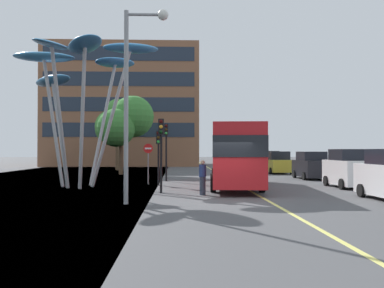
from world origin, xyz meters
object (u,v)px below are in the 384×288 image
Objects in this scene: no_entry_sign at (148,157)px; traffic_light_kerb_far at (158,146)px; leaf_sculpture at (80,68)px; traffic_light_island_mid at (166,140)px; red_bus at (235,153)px; traffic_light_kerb_near at (161,139)px; pedestrian at (203,178)px; car_far_side at (269,161)px; car_parked_mid at (349,169)px; street_lamp at (136,79)px; car_side_street at (278,163)px; car_parked_far at (311,166)px.

traffic_light_kerb_far is at bearing -53.03° from no_entry_sign.
traffic_light_island_mid is (4.99, 3.99, -4.15)m from leaf_sculpture.
traffic_light_kerb_near reaches higher than red_bus.
no_entry_sign is (-5.20, 2.24, -0.30)m from red_bus.
traffic_light_island_mid reaches higher than pedestrian.
traffic_light_kerb_far is 22.02m from car_far_side.
street_lamp reaches higher than car_parked_mid.
pedestrian is at bearing -64.71° from no_entry_sign.
traffic_light_island_mid is at bearing 131.77° from red_bus.
traffic_light_island_mid reaches higher than car_far_side.
car_parked_mid is 0.91× the size of car_side_street.
car_parked_far is at bearing 10.33° from traffic_light_island_mid.
traffic_light_kerb_near is 1.11× the size of traffic_light_kerb_far.
car_far_side is 1.64× the size of no_entry_sign.
traffic_light_island_mid is at bearing 102.66° from pedestrian.
traffic_light_island_mid is at bearing 89.81° from traffic_light_kerb_near.
leaf_sculpture is 2.14× the size of car_side_street.
traffic_light_kerb_near is at bearing -165.27° from car_parked_mid.
no_entry_sign is at bearing -133.43° from car_side_street.
traffic_light_island_mid reaches higher than no_entry_sign.
street_lamp is at bearing -62.98° from leaf_sculpture.
leaf_sculpture is (-9.11, 0.63, 5.01)m from red_bus.
pedestrian is (6.98, -4.86, -6.19)m from leaf_sculpture.
no_entry_sign is (-0.69, 0.91, -0.71)m from traffic_light_kerb_far.
red_bus reaches higher than pedestrian.
no_entry_sign is (-0.21, 9.72, -3.25)m from street_lamp.
no_entry_sign is (-3.06, 6.47, 0.87)m from pedestrian.
car_parked_mid is at bearing -9.87° from traffic_light_kerb_far.
traffic_light_kerb_far is 0.43× the size of street_lamp.
car_parked_mid is at bearing -5.18° from red_bus.
red_bus is 9.45m from street_lamp.
car_parked_far is at bearing 88.83° from car_parked_mid.
leaf_sculpture is 5.37× the size of pedestrian.
car_side_street is (10.51, 12.74, -1.46)m from traffic_light_kerb_far.
pedestrian is (-8.82, -10.82, -0.14)m from car_parked_far.
car_side_street is (-0.68, 7.48, -0.01)m from car_parked_far.
traffic_light_kerb_far reaches higher than car_parked_far.
red_bus is at bearing -3.96° from leaf_sculpture.
car_side_street is at bearing 41.64° from leaf_sculpture.
pedestrian is at bearing -157.23° from car_parked_mid.
red_bus is 2.86× the size of traffic_light_island_mid.
car_side_street is (-0.53, 14.66, -0.09)m from car_parked_mid.
car_side_street is at bearing 50.49° from traffic_light_kerb_far.
traffic_light_kerb_near is 4.75m from traffic_light_kerb_far.
car_far_side is 0.54× the size of street_lamp.
leaf_sculpture is at bearing 145.13° from pedestrian.
red_bus is at bearing -48.23° from traffic_light_island_mid.
car_side_street is at bearing 43.02° from traffic_light_island_mid.
car_parked_mid is at bearing -26.06° from traffic_light_island_mid.
traffic_light_kerb_near is at bearing -79.53° from no_entry_sign.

